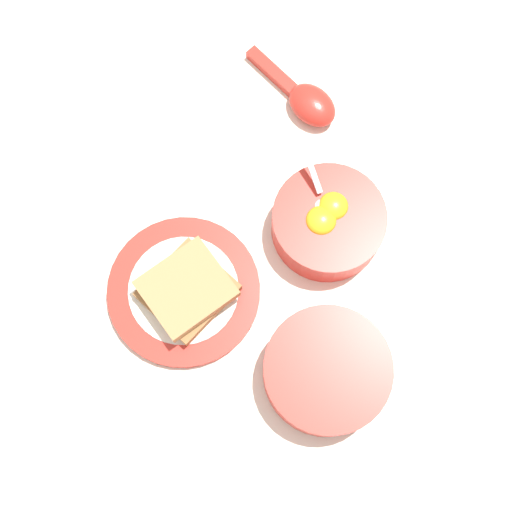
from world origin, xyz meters
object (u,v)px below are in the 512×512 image
soup_spoon (306,100)px  toast_sandwich (185,290)px  egg_bowl (328,222)px  toast_plate (184,291)px  congee_bowl (327,371)px

soup_spoon → toast_sandwich: bearing=66.8°
toast_sandwich → soup_spoon: bearing=-113.2°
egg_bowl → toast_plate: (0.17, 0.10, -0.02)m
toast_sandwich → soup_spoon: (-0.12, -0.28, -0.02)m
toast_sandwich → congee_bowl: bearing=157.0°
toast_plate → toast_sandwich: 0.02m
egg_bowl → toast_plate: 0.20m
soup_spoon → congee_bowl: congee_bowl is taller
toast_plate → toast_sandwich: bearing=142.2°
toast_plate → toast_sandwich: (-0.00, 0.00, 0.02)m
egg_bowl → toast_sandwich: (0.16, 0.11, 0.00)m
egg_bowl → soup_spoon: bearing=-75.4°
toast_plate → toast_sandwich: toast_sandwich is taller
soup_spoon → toast_plate: bearing=65.9°
toast_sandwich → congee_bowl: (-0.18, 0.08, -0.00)m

